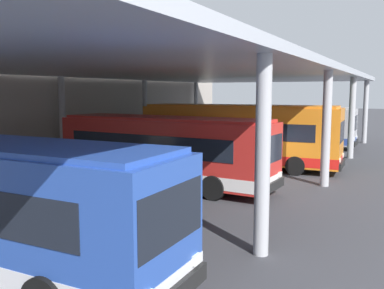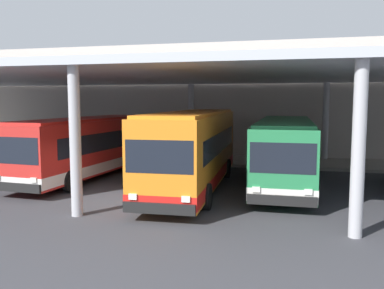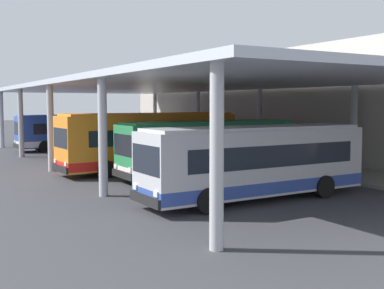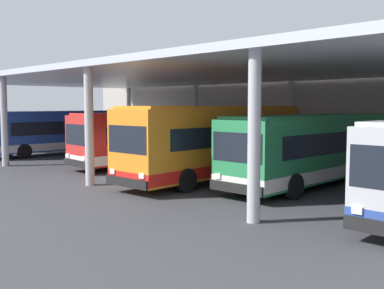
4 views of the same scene
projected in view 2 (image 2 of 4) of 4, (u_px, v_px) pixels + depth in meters
ground_plane at (109, 199)px, 17.10m from camera, size 200.00×200.00×0.00m
platform_kerb at (185, 159)px, 28.41m from camera, size 42.00×4.50×0.18m
station_building_facade at (196, 100)px, 31.11m from camera, size 48.00×1.60×8.24m
canopy_shelter at (153, 77)px, 21.84m from camera, size 40.00×17.00×5.55m
bus_second_bay at (86, 147)px, 21.71m from camera, size 3.17×10.66×3.17m
bus_middle_bay at (193, 150)px, 18.91m from camera, size 3.12×11.44×3.57m
bus_far_bay at (285, 152)px, 19.59m from camera, size 2.86×10.57×3.17m
bench_waiting at (61, 147)px, 30.81m from camera, size 1.80×0.45×0.92m
trash_bin at (36, 145)px, 31.39m from camera, size 0.52×0.52×0.98m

